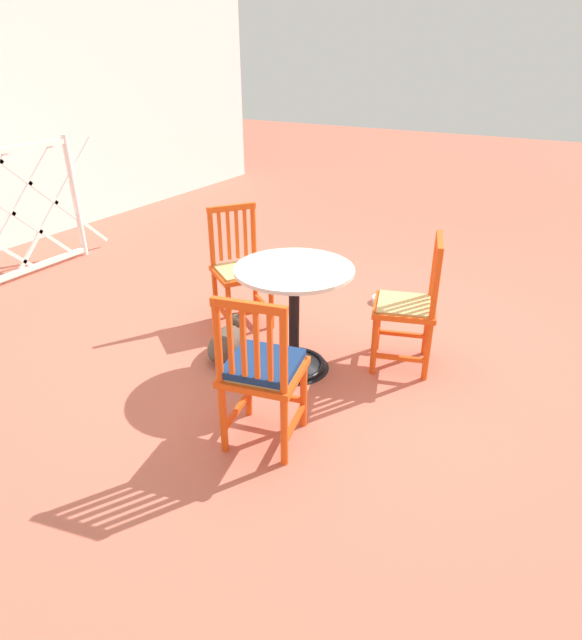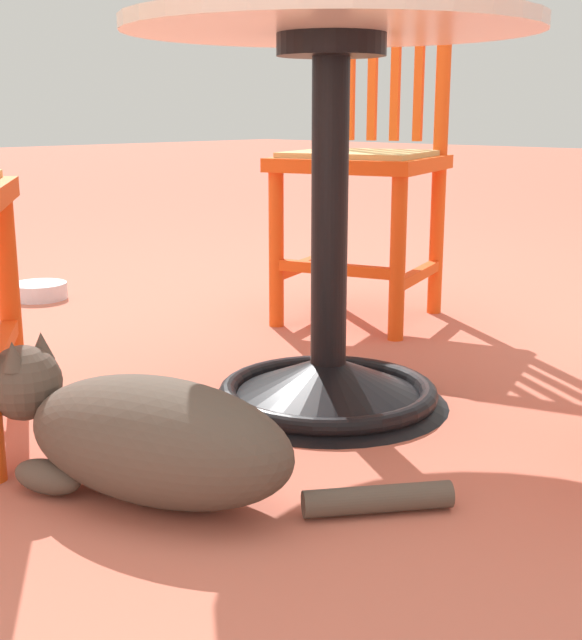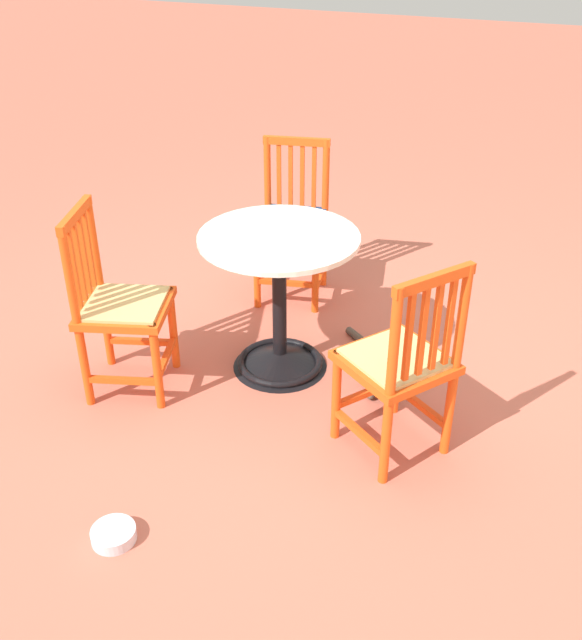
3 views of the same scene
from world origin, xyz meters
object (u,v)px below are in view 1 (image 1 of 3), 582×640
Objects in this scene: orange_chair_tucked_in at (262,371)px; tabby_cat at (227,341)px; cafe_table at (294,330)px; orange_chair_facing_out at (240,271)px; pet_water_bowl at (382,300)px; orange_chair_near_fence at (409,307)px.

tabby_cat is (0.68, 0.75, -0.35)m from orange_chair_tucked_in.
cafe_table is 0.82m from orange_chair_facing_out.
orange_chair_tucked_in is 5.36× the size of pet_water_bowl.
orange_chair_tucked_in is 2.09m from pet_water_bowl.
pet_water_bowl is at bearing -42.69° from orange_chair_facing_out.
cafe_table is at bearing -82.57° from tabby_cat.
orange_chair_near_fence is at bearing -18.86° from orange_chair_tucked_in.
orange_chair_near_fence is at bearing -88.98° from orange_chair_facing_out.
orange_chair_near_fence is (0.42, -0.63, 0.15)m from cafe_table.
orange_chair_facing_out is at bearing 60.53° from cafe_table.
pet_water_bowl is at bearing 2.84° from orange_chair_tucked_in.
pet_water_bowl is (0.90, -0.83, -0.41)m from orange_chair_facing_out.
orange_chair_near_fence is 1.29m from tabby_cat.
orange_chair_tucked_in is (-1.16, 0.40, 0.01)m from orange_chair_near_fence.
cafe_table is 0.80m from orange_chair_tucked_in.
orange_chair_near_fence reaches higher than cafe_table.
orange_chair_near_fence is at bearing -66.95° from tabby_cat.
tabby_cat is (-0.46, -0.19, -0.34)m from orange_chair_facing_out.
tabby_cat is at bearing 47.81° from orange_chair_tucked_in.
cafe_table reaches higher than pet_water_bowl.
orange_chair_near_fence is 1.00× the size of orange_chair_facing_out.
orange_chair_facing_out is (0.40, 0.70, 0.15)m from cafe_table.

